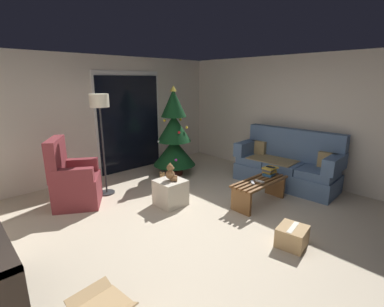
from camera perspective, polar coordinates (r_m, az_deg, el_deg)
ground_plane at (r=4.08m, az=2.65°, el=-14.51°), size 7.00×7.00×0.00m
wall_back at (r=6.15m, az=-18.13°, el=7.12°), size 5.72×0.12×2.50m
wall_right at (r=6.00m, az=22.49°, el=6.56°), size 0.12×6.00×2.50m
patio_door_frame at (r=6.38m, az=-12.77°, el=6.39°), size 1.60×0.02×2.20m
patio_door_glass at (r=6.37m, az=-12.66°, el=5.93°), size 1.50×0.02×2.10m
couch at (r=5.71m, az=19.01°, el=-2.26°), size 0.90×1.98×1.08m
coffee_table at (r=4.74m, az=13.76°, el=-6.98°), size 1.10×0.40×0.41m
remote_silver at (r=4.54m, az=12.38°, el=-5.87°), size 0.14×0.14×0.02m
remote_white at (r=4.62m, az=13.74°, el=-5.58°), size 0.06×0.16×0.02m
book_stack at (r=4.95m, az=15.69°, el=-3.50°), size 0.26×0.20×0.15m
cell_phone at (r=4.93m, az=15.93°, el=-2.70°), size 0.08×0.15×0.01m
christmas_tree at (r=5.91m, az=-3.72°, el=3.56°), size 0.91×0.91×1.90m
armchair at (r=4.92m, az=-23.25°, el=-5.39°), size 0.94×0.94×1.13m
floor_lamp at (r=4.98m, az=-18.46°, el=8.40°), size 0.32×0.32×1.78m
ottoman at (r=4.61m, az=-4.45°, el=-8.02°), size 0.44×0.44×0.43m
teddy_bear_chestnut at (r=4.49m, az=-4.40°, el=-4.09°), size 0.22×0.21×0.29m
teddy_bear_honey_by_tree at (r=5.46m, az=-6.09°, el=-5.36°), size 0.21×0.21×0.29m
cardboard_box_taped_mid_floor at (r=3.80m, az=19.95°, el=-15.77°), size 0.41×0.39×0.25m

